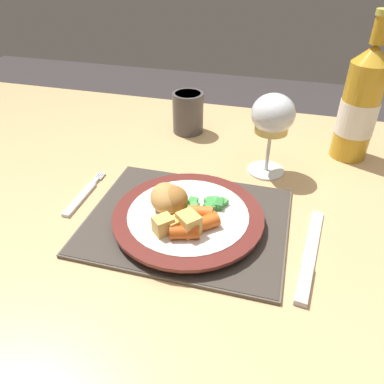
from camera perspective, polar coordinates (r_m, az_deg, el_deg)
The scene contains 12 objects.
dining_table at distance 0.70m, azimuth 3.40°, elevation -7.27°, with size 1.58×0.89×0.74m.
placemat at distance 0.61m, azimuth -0.75°, elevation -4.36°, with size 0.32×0.26×0.01m.
dinner_plate at distance 0.60m, azimuth -0.60°, elevation -3.93°, with size 0.24×0.24×0.02m.
breaded_croquettes at distance 0.59m, azimuth -3.65°, elevation -1.00°, with size 0.08×0.08×0.04m.
green_beans_pile at distance 0.60m, azimuth 2.56°, elevation -1.83°, with size 0.07×0.06×0.01m.
glazed_carrots at distance 0.56m, azimuth 0.96°, elevation -4.72°, with size 0.07×0.08×0.02m.
fork at distance 0.69m, azimuth -16.33°, elevation -0.57°, with size 0.02×0.14×0.01m.
table_knife at distance 0.57m, azimuth 17.35°, elevation -9.96°, with size 0.04×0.21×0.01m.
wine_glass at distance 0.70m, azimuth 12.19°, elevation 10.96°, with size 0.08×0.08×0.16m.
bottle at distance 0.82m, azimuth 24.20°, elevation 11.90°, with size 0.07×0.07×0.28m.
roast_potatoes at distance 0.55m, azimuth -2.13°, elevation -4.95°, with size 0.07×0.05×0.03m.
drinking_cup at distance 0.88m, azimuth -0.62°, elevation 12.12°, with size 0.07×0.07×0.09m.
Camera 1 is at (0.10, -0.51, 1.13)m, focal length 35.00 mm.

